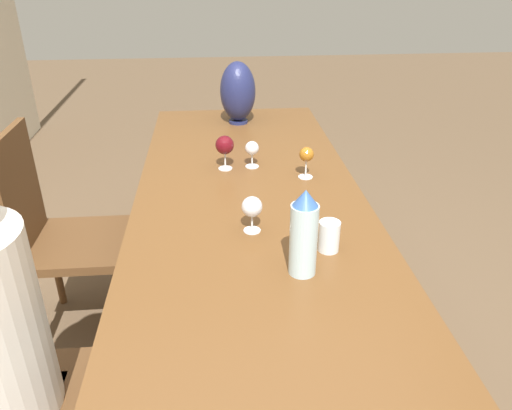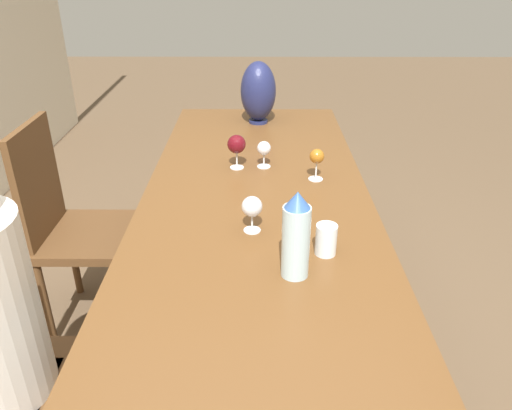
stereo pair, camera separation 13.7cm
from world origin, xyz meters
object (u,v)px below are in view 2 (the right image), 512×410
Objects in this scene: wine_glass_0 at (252,207)px; wine_glass_3 at (317,157)px; vase at (258,92)px; wine_glass_1 at (237,145)px; water_tumbler at (326,240)px; wine_glass_2 at (264,149)px; water_bottle at (296,236)px; chair_far at (73,223)px.

wine_glass_0 is 0.96× the size of wine_glass_3.
vase is 0.65m from wine_glass_1.
water_tumbler is 0.73m from wine_glass_2.
water_bottle is 0.83m from wine_glass_1.
chair_far reaches higher than wine_glass_3.
water_tumbler is 0.86× the size of wine_glass_2.
vase reaches higher than wine_glass_3.
chair_far reaches higher than wine_glass_0.
wine_glass_2 is at bearing 15.05° from water_tumbler.
wine_glass_2 is at bearing 5.86° from water_bottle.
vase is at bearing -8.29° from wine_glass_1.
water_tumbler is 0.10× the size of chair_far.
wine_glass_0 is at bearing 148.50° from wine_glass_3.
chair_far is at bearing 130.67° from vase.
wine_glass_0 is 0.55m from wine_glass_1.
water_tumbler is (0.11, -0.11, -0.08)m from water_bottle.
wine_glass_3 is at bearing -31.50° from wine_glass_0.
wine_glass_1 is 0.12m from wine_glass_2.
water_bottle is 2.31× the size of wine_glass_2.
wine_glass_0 is 0.50m from wine_glass_3.
chair_far is (0.05, 1.08, -0.34)m from wine_glass_3.
chair_far is (0.73, 0.94, -0.37)m from water_bottle.
wine_glass_1 is at bearing 24.03° from water_tumbler.
vase is 0.34× the size of chair_far.
water_bottle is 1.81× the size of wine_glass_1.
water_tumbler is 0.28m from wine_glass_0.
vase is 2.21× the size of wine_glass_1.
chair_far is at bearing 95.81° from wine_glass_2.
wine_glass_2 is (0.70, 0.19, 0.03)m from water_tumbler.
water_bottle reaches higher than wine_glass_1.
wine_glass_3 is at bearing -92.45° from chair_far.
water_tumbler is 1.35m from vase.
wine_glass_3 is at bearing -10.97° from water_bottle.
chair_far reaches higher than water_tumbler.
vase is 2.59× the size of wine_glass_0.
wine_glass_3 is at bearing -109.91° from wine_glass_1.
chair_far is at bearing 52.28° from water_bottle.
wine_glass_2 is (0.56, -0.05, -0.01)m from wine_glass_0.
chair_far is at bearing 59.82° from wine_glass_0.
wine_glass_0 is at bearing -172.37° from wine_glass_1.
water_tumbler is at bearing -121.20° from wine_glass_0.
water_bottle is at bearing 137.41° from water_tumbler.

